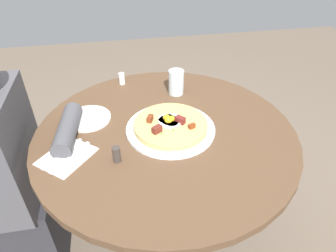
{
  "coord_description": "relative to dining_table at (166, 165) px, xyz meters",
  "views": [
    {
      "loc": [
        0.89,
        -0.16,
        1.44
      ],
      "look_at": [
        -0.0,
        0.01,
        0.77
      ],
      "focal_mm": 32.13,
      "sensor_mm": 36.0,
      "label": 1
    }
  ],
  "objects": [
    {
      "name": "ground_plane",
      "position": [
        0.0,
        0.0,
        -0.57
      ],
      "size": [
        6.0,
        6.0,
        0.0
      ],
      "primitive_type": "plane",
      "color": "#6B5B4C"
    },
    {
      "name": "dining_table",
      "position": [
        0.0,
        0.0,
        0.0
      ],
      "size": [
        0.99,
        0.99,
        0.75
      ],
      "color": "brown",
      "rests_on": "ground_plane"
    },
    {
      "name": "person_seated",
      "position": [
        -0.06,
        -0.63,
        -0.06
      ],
      "size": [
        0.38,
        0.47,
        1.14
      ],
      "color": "#2D2D33",
      "rests_on": "ground_plane"
    },
    {
      "name": "pizza_plate",
      "position": [
        -0.0,
        0.02,
        0.18
      ],
      "size": [
        0.34,
        0.34,
        0.01
      ],
      "primitive_type": "cylinder",
      "color": "white",
      "rests_on": "dining_table"
    },
    {
      "name": "breakfast_pizza",
      "position": [
        -0.0,
        0.02,
        0.2
      ],
      "size": [
        0.28,
        0.28,
        0.05
      ],
      "color": "tan",
      "rests_on": "pizza_plate"
    },
    {
      "name": "bread_plate",
      "position": [
        -0.13,
        -0.29,
        0.18
      ],
      "size": [
        0.18,
        0.18,
        0.01
      ],
      "primitive_type": "cylinder",
      "color": "white",
      "rests_on": "dining_table"
    },
    {
      "name": "napkin",
      "position": [
        0.08,
        -0.36,
        0.18
      ],
      "size": [
        0.22,
        0.22,
        0.0
      ],
      "primitive_type": "cube",
      "rotation": [
        0.0,
        0.0,
        2.45
      ],
      "color": "white",
      "rests_on": "dining_table"
    },
    {
      "name": "fork",
      "position": [
        0.1,
        -0.34,
        0.19
      ],
      "size": [
        0.15,
        0.12,
        0.0
      ],
      "primitive_type": "cube",
      "rotation": [
        0.0,
        0.0,
        2.45
      ],
      "color": "silver",
      "rests_on": "napkin"
    },
    {
      "name": "knife",
      "position": [
        0.07,
        -0.37,
        0.19
      ],
      "size": [
        0.15,
        0.12,
        0.0
      ],
      "primitive_type": "cube",
      "rotation": [
        0.0,
        0.0,
        2.45
      ],
      "color": "silver",
      "rests_on": "napkin"
    },
    {
      "name": "water_glass",
      "position": [
        -0.27,
        0.1,
        0.23
      ],
      "size": [
        0.07,
        0.07,
        0.11
      ],
      "primitive_type": "cylinder",
      "color": "silver",
      "rests_on": "dining_table"
    },
    {
      "name": "salt_shaker",
      "position": [
        -0.4,
        -0.14,
        0.21
      ],
      "size": [
        0.03,
        0.03,
        0.05
      ],
      "primitive_type": "cylinder",
      "color": "white",
      "rests_on": "dining_table"
    },
    {
      "name": "pepper_shaker",
      "position": [
        0.13,
        -0.19,
        0.21
      ],
      "size": [
        0.03,
        0.03,
        0.06
      ],
      "primitive_type": "cylinder",
      "color": "#3F3833",
      "rests_on": "dining_table"
    }
  ]
}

